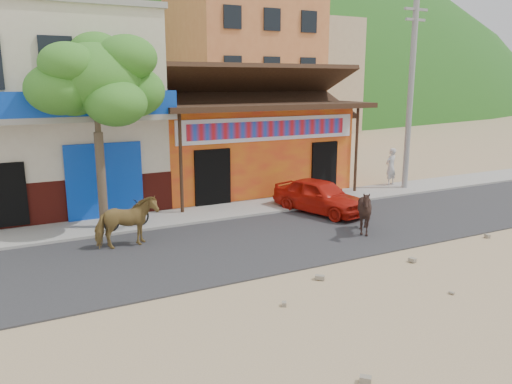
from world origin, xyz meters
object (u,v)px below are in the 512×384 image
cow_tan (127,222)px  cow_dark (365,211)px  tree (98,132)px  red_car (320,196)px  pedestrian (391,167)px  utility_pole (410,94)px  scooter (127,216)px

cow_tan → cow_dark: size_ratio=1.20×
tree → red_car: (7.26, -1.39, -2.47)m
tree → red_car: bearing=-10.9°
cow_tan → tree: bearing=4.4°
tree → pedestrian: (12.60, 0.90, -2.18)m
utility_pole → cow_dark: bearing=-142.9°
red_car → pedestrian: bearing=5.8°
tree → cow_dark: 8.50m
cow_dark → utility_pole: bearing=116.0°
tree → pedestrian: size_ratio=3.65×
red_car → utility_pole: bearing=-1.4°
pedestrian → utility_pole: bearing=91.9°
cow_dark → pedestrian: 7.55m
cow_tan → red_car: (7.01, 0.69, -0.11)m
red_car → scooter: (-6.66, 0.89, -0.12)m
red_car → scooter: red_car is taller
utility_pole → pedestrian: utility_pole is taller
red_car → cow_dark: bearing=-112.5°
pedestrian → cow_dark: bearing=28.3°
red_car → tree: bearing=151.7°
cow_dark → scooter: 7.40m
pedestrian → scooter: bearing=-7.4°
pedestrian → tree: bearing=-9.9°
scooter → pedestrian: bearing=-99.1°
pedestrian → red_car: bearing=9.2°
utility_pole → cow_tan: (-12.55, -2.28, -3.36)m
utility_pole → pedestrian: (-0.20, 0.70, -3.18)m
scooter → cow_tan: bearing=151.8°
utility_pole → cow_dark: (-5.78, -4.38, -3.37)m
tree → red_car: tree is taller
cow_dark → scooter: (-6.42, 3.68, -0.22)m
cow_dark → red_car: cow_dark is taller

